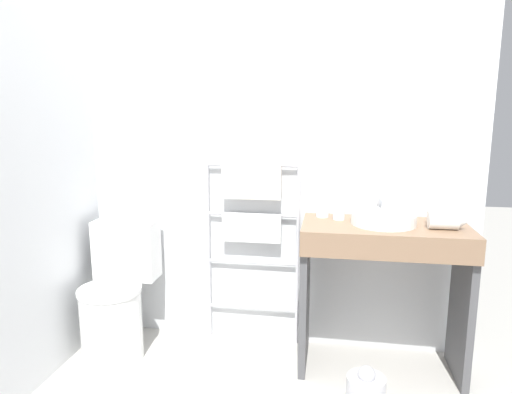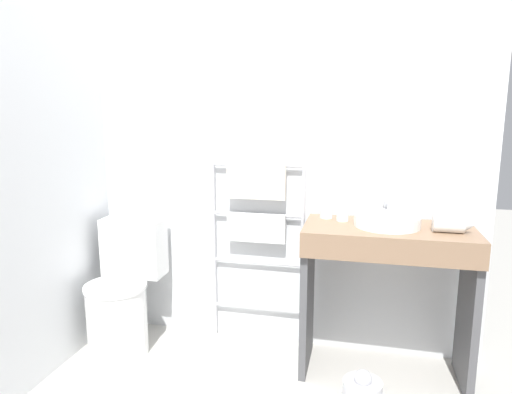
{
  "view_description": "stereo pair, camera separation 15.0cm",
  "coord_description": "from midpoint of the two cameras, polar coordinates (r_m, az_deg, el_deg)",
  "views": [
    {
      "loc": [
        0.39,
        -1.52,
        1.49
      ],
      "look_at": [
        0.0,
        0.76,
        1.05
      ],
      "focal_mm": 32.0,
      "sensor_mm": 36.0,
      "label": 1
    },
    {
      "loc": [
        0.54,
        -1.49,
        1.49
      ],
      "look_at": [
        0.0,
        0.76,
        1.05
      ],
      "focal_mm": 32.0,
      "sensor_mm": 36.0,
      "label": 2
    }
  ],
  "objects": [
    {
      "name": "cup_near_edge",
      "position": [
        2.66,
        8.75,
        -1.77
      ],
      "size": [
        0.07,
        0.07,
        0.1
      ],
      "color": "white",
      "rests_on": "vanity_counter"
    },
    {
      "name": "faucet",
      "position": [
        2.75,
        13.84,
        -0.72
      ],
      "size": [
        0.02,
        0.1,
        0.14
      ],
      "color": "silver",
      "rests_on": "vanity_counter"
    },
    {
      "name": "vanity_counter",
      "position": [
        2.67,
        14.02,
        -9.39
      ],
      "size": [
        0.91,
        0.46,
        0.87
      ],
      "color": "#84664C",
      "rests_on": "ground_plane"
    },
    {
      "name": "towel_radiator",
      "position": [
        2.85,
        -2.05,
        -2.45
      ],
      "size": [
        0.6,
        0.06,
        1.2
      ],
      "color": "silver",
      "rests_on": "ground_plane"
    },
    {
      "name": "hair_dryer",
      "position": [
        2.6,
        21.04,
        -2.81
      ],
      "size": [
        0.2,
        0.17,
        0.09
      ],
      "color": "white",
      "rests_on": "vanity_counter"
    },
    {
      "name": "cup_near_wall",
      "position": [
        2.71,
        6.74,
        -1.41
      ],
      "size": [
        0.08,
        0.08,
        0.1
      ],
      "color": "white",
      "rests_on": "vanity_counter"
    },
    {
      "name": "sink_basin",
      "position": [
        2.6,
        14.05,
        -2.58
      ],
      "size": [
        0.36,
        0.36,
        0.06
      ],
      "color": "white",
      "rests_on": "vanity_counter"
    },
    {
      "name": "wall_back",
      "position": [
        2.87,
        0.26,
        6.08
      ],
      "size": [
        2.55,
        0.12,
        2.51
      ],
      "primitive_type": "cube",
      "color": "silver",
      "rests_on": "ground_plane"
    },
    {
      "name": "toilet",
      "position": [
        3.01,
        -18.43,
        -12.01
      ],
      "size": [
        0.39,
        0.53,
        0.81
      ],
      "color": "white",
      "rests_on": "ground_plane"
    },
    {
      "name": "wall_side",
      "position": [
        2.73,
        -28.59,
        4.53
      ],
      "size": [
        0.12,
        1.88,
        2.51
      ],
      "primitive_type": "cube",
      "color": "silver",
      "rests_on": "ground_plane"
    }
  ]
}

